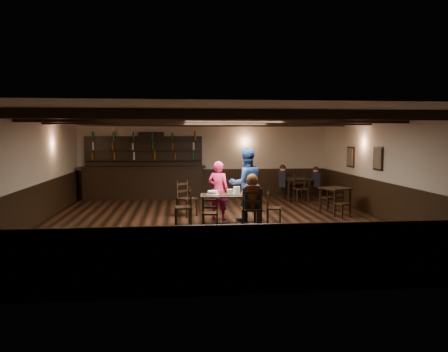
{
  "coord_description": "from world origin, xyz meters",
  "views": [
    {
      "loc": [
        -0.94,
        -10.85,
        2.22
      ],
      "look_at": [
        0.22,
        0.2,
        1.19
      ],
      "focal_mm": 35.0,
      "sensor_mm": 36.0,
      "label": 1
    }
  ],
  "objects": [
    {
      "name": "woman_pink",
      "position": [
        0.11,
        0.52,
        0.78
      ],
      "size": [
        0.67,
        0.57,
        1.56
      ],
      "primitive_type": "imported",
      "rotation": [
        0.0,
        0.0,
        2.72
      ],
      "color": "#E7264B",
      "rests_on": "ground"
    },
    {
      "name": "ground",
      "position": [
        0.0,
        0.0,
        0.0
      ],
      "size": [
        10.0,
        10.0,
        0.0
      ],
      "primitive_type": "plane",
      "color": "black",
      "rests_on": "ground"
    },
    {
      "name": "bg_patron_left",
      "position": [
        2.62,
        3.79,
        0.85
      ],
      "size": [
        0.33,
        0.42,
        0.76
      ],
      "color": "black",
      "rests_on": "ground"
    },
    {
      "name": "tea_light",
      "position": [
        0.34,
        -0.02,
        0.78
      ],
      "size": [
        0.05,
        0.05,
        0.06
      ],
      "color": "#A5A8AD",
      "rests_on": "dining_table"
    },
    {
      "name": "chair_near_left",
      "position": [
        -0.21,
        -0.83,
        0.47
      ],
      "size": [
        0.41,
        0.39,
        0.81
      ],
      "color": "black",
      "rests_on": "ground"
    },
    {
      "name": "plate_stack_b",
      "position": [
        0.51,
        -0.11,
        0.85
      ],
      "size": [
        0.17,
        0.17,
        0.2
      ],
      "primitive_type": "cylinder",
      "color": "white",
      "rests_on": "dining_table"
    },
    {
      "name": "back_table_a",
      "position": [
        3.49,
        1.05,
        0.64
      ],
      "size": [
        0.93,
        0.93,
        0.75
      ],
      "color": "black",
      "rests_on": "ground"
    },
    {
      "name": "bg_patron_right",
      "position": [
        3.79,
        3.78,
        0.81
      ],
      "size": [
        0.22,
        0.34,
        0.69
      ],
      "color": "black",
      "rests_on": "ground"
    },
    {
      "name": "pepper_shaker",
      "position": [
        0.69,
        -0.23,
        0.79
      ],
      "size": [
        0.03,
        0.03,
        0.08
      ],
      "primitive_type": "cylinder",
      "color": "#A5A8AD",
      "rests_on": "dining_table"
    },
    {
      "name": "man_blue",
      "position": [
        0.82,
        0.37,
        0.95
      ],
      "size": [
        1.04,
        0.88,
        1.9
      ],
      "primitive_type": "imported",
      "rotation": [
        0.0,
        0.0,
        3.33
      ],
      "color": "navy",
      "rests_on": "ground"
    },
    {
      "name": "chair_far_pushed",
      "position": [
        -0.78,
        1.14,
        0.57
      ],
      "size": [
        0.63,
        0.63,
        0.98
      ],
      "color": "black",
      "rests_on": "ground"
    },
    {
      "name": "cake",
      "position": [
        -0.09,
        -0.08,
        0.8
      ],
      "size": [
        0.32,
        0.32,
        0.1
      ],
      "color": "white",
      "rests_on": "dining_table"
    },
    {
      "name": "chair_near_right",
      "position": [
        0.74,
        -1.0,
        0.6
      ],
      "size": [
        0.52,
        0.5,
        1.02
      ],
      "color": "black",
      "rests_on": "ground"
    },
    {
      "name": "plate_stack_a",
      "position": [
        0.33,
        -0.18,
        0.82
      ],
      "size": [
        0.15,
        0.15,
        0.14
      ],
      "primitive_type": "cylinder",
      "color": "white",
      "rests_on": "dining_table"
    },
    {
      "name": "bar_counter",
      "position": [
        -2.16,
        4.72,
        0.73
      ],
      "size": [
        4.33,
        0.7,
        2.2
      ],
      "color": "black",
      "rests_on": "ground"
    },
    {
      "name": "chair_end_left",
      "position": [
        -0.76,
        -0.2,
        0.54
      ],
      "size": [
        0.45,
        0.47,
        0.93
      ],
      "color": "black",
      "rests_on": "ground"
    },
    {
      "name": "room_shell",
      "position": [
        0.01,
        0.04,
        1.75
      ],
      "size": [
        9.02,
        10.02,
        2.71
      ],
      "color": "#BCB19B",
      "rests_on": "ground"
    },
    {
      "name": "menu_blue",
      "position": [
        0.87,
        -0.05,
        0.75
      ],
      "size": [
        0.35,
        0.33,
        0.0
      ],
      "primitive_type": "cube",
      "rotation": [
        0.0,
        0.0,
        -0.59
      ],
      "color": "#111856",
      "rests_on": "dining_table"
    },
    {
      "name": "dining_table",
      "position": [
        0.33,
        -0.15,
        0.66
      ],
      "size": [
        1.49,
        0.81,
        0.75
      ],
      "color": "black",
      "rests_on": "ground"
    },
    {
      "name": "chair_end_right",
      "position": [
        1.37,
        -0.21,
        0.48
      ],
      "size": [
        0.45,
        0.46,
        0.82
      ],
      "color": "black",
      "rests_on": "ground"
    },
    {
      "name": "seated_person",
      "position": [
        0.75,
        -0.94,
        0.87
      ],
      "size": [
        0.37,
        0.56,
        0.9
      ],
      "color": "black",
      "rests_on": "ground"
    },
    {
      "name": "drink_glass",
      "position": [
        0.68,
        -0.07,
        0.8
      ],
      "size": [
        0.07,
        0.07,
        0.1
      ],
      "primitive_type": "cylinder",
      "color": "silver",
      "rests_on": "dining_table"
    },
    {
      "name": "menu_red",
      "position": [
        0.84,
        -0.3,
        0.75
      ],
      "size": [
        0.31,
        0.24,
        0.0
      ],
      "primitive_type": "cube",
      "rotation": [
        0.0,
        0.0,
        0.14
      ],
      "color": "maroon",
      "rests_on": "dining_table"
    },
    {
      "name": "salt_shaker",
      "position": [
        0.67,
        -0.23,
        0.8
      ],
      "size": [
        0.04,
        0.04,
        0.09
      ],
      "primitive_type": "cylinder",
      "color": "silver",
      "rests_on": "dining_table"
    },
    {
      "name": "back_table_b",
      "position": [
        3.09,
        3.84,
        0.65
      ],
      "size": [
        0.91,
        0.91,
        0.75
      ],
      "color": "black",
      "rests_on": "ground"
    }
  ]
}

